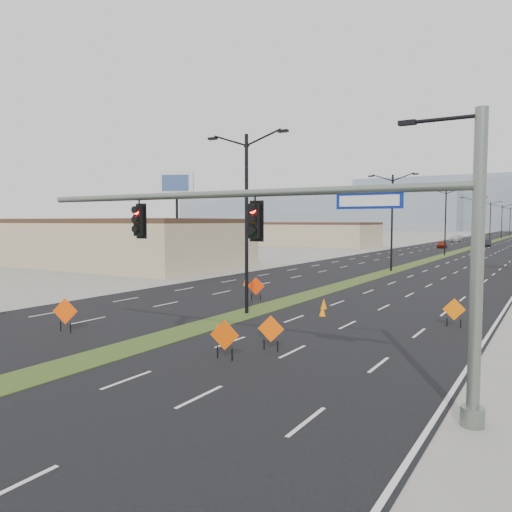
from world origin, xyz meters
The scene contains 28 objects.
ground centered at (0.00, 0.00, 0.00)m, with size 600.00×600.00×0.00m, color gray.
road_surface centered at (0.00, 100.00, 0.00)m, with size 25.00×400.00×0.02m, color black.
median_strip centered at (0.00, 100.00, 0.00)m, with size 2.00×400.00×0.04m, color #324A1A.
building_sw_near centered at (-35.00, 30.00, 2.50)m, with size 40.00×16.00×5.00m, color #C1B08A.
building_sw_far centered at (-32.00, 85.00, 2.25)m, with size 30.00×14.00×4.50m, color #C1B08A.
mesa_west centered at (-120.00, 280.00, 11.00)m, with size 180.00×50.00×22.00m, color gray.
mesa_backdrop centered at (-30.00, 320.00, 16.00)m, with size 140.00×50.00×32.00m, color gray.
signal_mast centered at (8.56, 2.00, 4.79)m, with size 16.30×0.60×8.00m.
streetlight_0 centered at (0.00, 12.00, 5.42)m, with size 5.15×0.24×10.02m.
streetlight_1 centered at (0.00, 40.00, 5.42)m, with size 5.15×0.24×10.02m.
streetlight_2 centered at (0.00, 68.00, 5.42)m, with size 5.15×0.24×10.02m.
streetlight_3 centered at (0.00, 96.00, 5.42)m, with size 5.15×0.24×10.02m.
streetlight_4 centered at (0.00, 124.00, 5.42)m, with size 5.15×0.24×10.02m.
streetlight_5 centered at (0.00, 152.00, 5.42)m, with size 5.15×0.24×10.02m.
streetlight_6 centered at (0.00, 180.00, 5.42)m, with size 5.15×0.24×10.02m.
car_left centered at (-4.64, 89.92, 0.69)m, with size 1.62×4.04×1.38m, color maroon.
car_mid centered at (2.00, 101.44, 0.71)m, with size 1.49×4.28×1.41m, color black.
car_far centered at (-8.01, 125.01, 0.80)m, with size 2.25×5.53×1.60m, color #B4BABF.
construction_sign_1 centered at (-4.69, 3.57, 0.96)m, with size 1.14×0.52×1.63m.
construction_sign_2 centered at (-2.00, 16.27, 0.91)m, with size 1.13×0.37×1.55m.
construction_sign_3 centered at (4.32, 3.68, 0.89)m, with size 1.11×0.35×1.52m.
construction_sign_4 centered at (5.14, 5.74, 0.84)m, with size 1.05×0.34×1.44m.
construction_sign_5 centered at (10.63, 14.27, 0.84)m, with size 1.03×0.42×1.45m.
cone_0 centered at (1.54, 7.08, 0.27)m, with size 0.32×0.32×0.53m, color #FF4C05.
cone_1 centered at (3.10, 15.66, 0.33)m, with size 0.39×0.39×0.65m, color orange.
cone_2 centered at (3.95, 13.55, 0.30)m, with size 0.36×0.36×0.60m, color orange.
cone_3 centered at (-6.62, 22.15, 0.28)m, with size 0.34×0.34×0.57m, color #FF5305.
pole_sign_west centered at (-16.12, 25.01, 8.10)m, with size 3.08×1.64×9.89m.
Camera 1 is at (14.95, -11.44, 5.22)m, focal length 35.00 mm.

